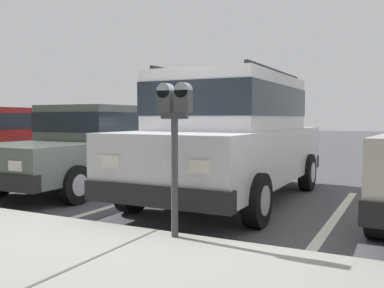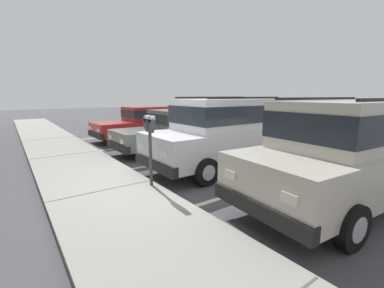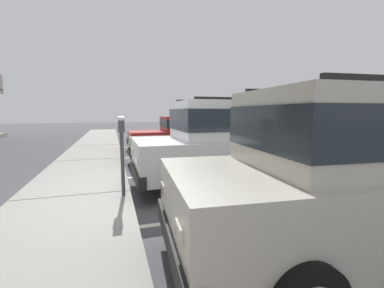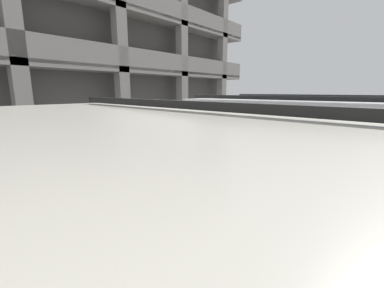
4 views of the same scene
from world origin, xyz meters
The scene contains 6 objects.
ground_plane centered at (0.00, 0.00, -0.05)m, with size 80.00×80.00×0.10m.
sidewalk centered at (0.00, 1.30, 0.06)m, with size 40.00×2.20×0.12m.
parking_stall_lines centered at (1.54, -1.40, 0.00)m, with size 12.41×4.80×0.01m.
silver_suv centered at (0.14, -2.30, 1.09)m, with size 2.04×4.79×2.03m.
dark_hatchback centered at (2.95, -2.34, 0.82)m, with size 1.88×4.50×1.54m.
parking_meter_near centered at (-0.30, 0.35, 1.26)m, with size 0.35×0.12×1.54m.
Camera 1 is at (-2.36, 4.04, 1.32)m, focal length 40.00 mm.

